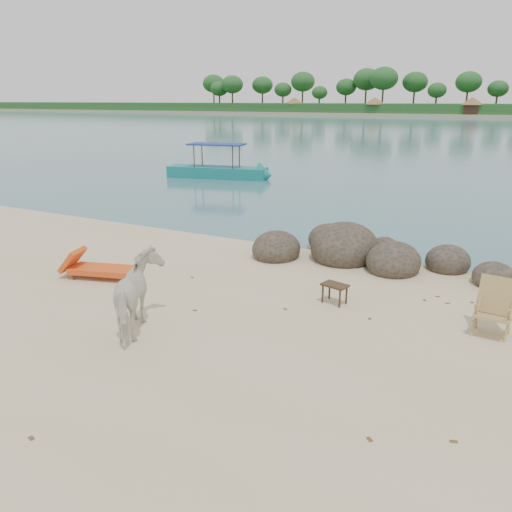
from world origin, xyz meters
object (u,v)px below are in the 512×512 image
at_px(cow, 139,296).
at_px(deck_chair, 493,311).
at_px(lounge_chair, 103,267).
at_px(side_table, 334,295).
at_px(boat_near, 217,149).
at_px(boulders, 358,253).

distance_m(cow, deck_chair, 6.43).
height_order(lounge_chair, deck_chair, deck_chair).
relative_size(cow, side_table, 3.23).
bearing_deg(side_table, boat_near, 143.81).
height_order(side_table, deck_chair, deck_chair).
distance_m(side_table, deck_chair, 3.04).
bearing_deg(lounge_chair, boulders, 23.32).
bearing_deg(boat_near, boulders, -56.93).
xyz_separation_m(boulders, deck_chair, (3.43, -3.20, 0.26)).
bearing_deg(cow, boulders, -142.13).
xyz_separation_m(boulders, side_table, (0.41, -3.09, -0.04)).
bearing_deg(deck_chair, boat_near, 141.71).
relative_size(lounge_chair, deck_chair, 1.92).
bearing_deg(side_table, lounge_chair, -154.50).
distance_m(boulders, lounge_chair, 6.54).
distance_m(lounge_chair, deck_chair, 8.55).
relative_size(cow, deck_chair, 1.67).
distance_m(cow, side_table, 4.04).
height_order(lounge_chair, boat_near, boat_near).
relative_size(boulders, deck_chair, 6.39).
height_order(boulders, side_table, boulders).
distance_m(boulders, cow, 6.45).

